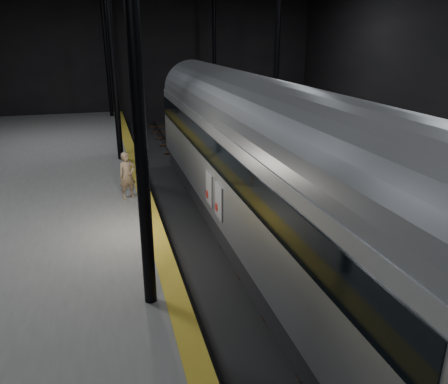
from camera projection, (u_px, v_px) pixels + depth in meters
name	position (u px, v px, depth m)	size (l,w,h in m)	color
ground	(254.00, 242.00, 14.38)	(44.00, 44.00, 0.00)	black
platform_left	(4.00, 258.00, 12.32)	(9.00, 43.80, 1.00)	#575755
platform_right	(446.00, 205.00, 16.11)	(9.00, 43.80, 1.00)	#575755
tactile_strip	(154.00, 225.00, 13.22)	(0.50, 43.80, 0.01)	olive
track	(254.00, 240.00, 14.36)	(2.40, 43.00, 0.24)	#3F3328
train	(255.00, 156.00, 13.50)	(2.91, 19.41, 5.19)	#919398
woman	(127.00, 176.00, 15.16)	(0.60, 0.40, 1.65)	#8E7357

